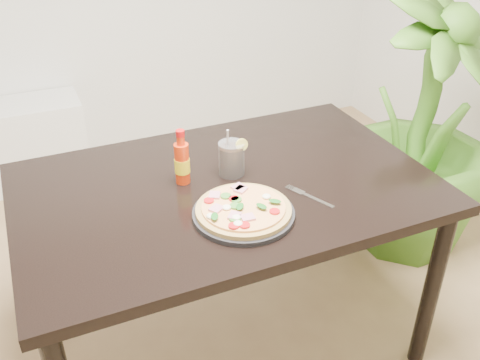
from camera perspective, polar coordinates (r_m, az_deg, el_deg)
name	(u,v)px	position (r m, az deg, el deg)	size (l,w,h in m)	color
dining_table	(226,204)	(1.86, -1.49, -2.55)	(1.40, 0.90, 0.75)	black
plate	(243,214)	(1.65, 0.37, -3.62)	(0.32, 0.32, 0.02)	black
pizza	(243,209)	(1.64, 0.30, -3.09)	(0.30, 0.30, 0.03)	tan
hot_sauce_bottle	(182,162)	(1.80, -6.20, 1.91)	(0.06, 0.06, 0.19)	red
cola_cup	(232,159)	(1.85, -0.91, 2.24)	(0.10, 0.09, 0.18)	black
fork	(308,196)	(1.76, 7.26, -1.69)	(0.09, 0.18, 0.00)	silver
houseplant	(423,126)	(2.62, 18.96, 5.50)	(0.71, 0.71, 1.27)	#427B20
plant_pot	(405,219)	(2.88, 17.19, -3.97)	(0.28, 0.28, 0.22)	brown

